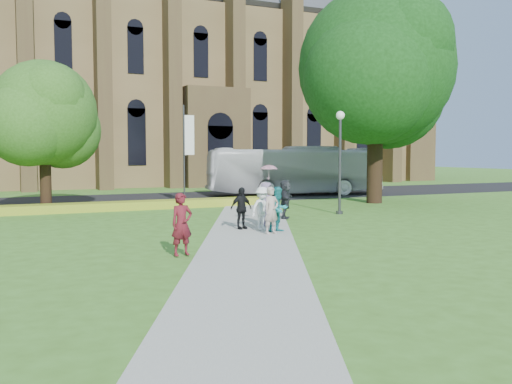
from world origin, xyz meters
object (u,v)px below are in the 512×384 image
large_tree (376,67)px  streetlamp (340,149)px  tour_coach (294,171)px  pedestrian_0 (182,224)px

large_tree → streetlamp: bearing=-140.7°
streetlamp → tour_coach: size_ratio=0.41×
tour_coach → large_tree: bearing=-159.4°
tour_coach → pedestrian_0: (-15.01, -20.45, -0.82)m
pedestrian_0 → tour_coach: bearing=44.8°
streetlamp → pedestrian_0: size_ratio=2.76×
large_tree → tour_coach: (-1.40, 7.83, -6.56)m
streetlamp → tour_coach: streetlamp is taller
large_tree → tour_coach: 10.31m
streetlamp → large_tree: 8.73m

